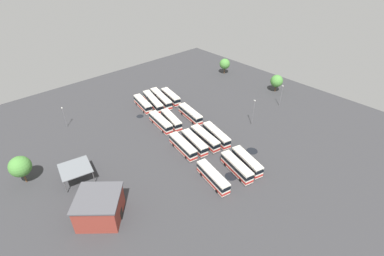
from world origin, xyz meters
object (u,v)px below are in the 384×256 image
(lamp_post_by_building, at_px, (253,112))
(lamp_post_near_entrance, at_px, (64,116))
(maintenance_shelter, at_px, (75,168))
(tree_northeast, at_px, (277,81))
(bus_row2_slot2, at_px, (205,138))
(bus_row0_slot1, at_px, (153,101))
(bus_row1_slot1, at_px, (171,120))
(bus_row0_slot3, at_px, (171,97))
(tree_east_edge, at_px, (20,167))
(bus_row0_slot2, at_px, (161,98))
(lamp_post_far_corner, at_px, (281,95))
(bus_row2_slot1, at_px, (194,142))
(tree_south_edge, at_px, (225,64))
(bus_row3_slot2, at_px, (237,167))
(bus_row0_slot0, at_px, (143,104))
(bus_row3_slot3, at_px, (247,161))
(bus_row1_slot0, at_px, (161,122))
(bus_row2_slot0, at_px, (183,146))
(bus_row3_slot0, at_px, (213,177))
(depot_building, at_px, (99,207))
(bus_row1_slot3, at_px, (190,114))
(bus_row2_slot3, at_px, (216,135))

(lamp_post_by_building, distance_m, lamp_post_near_entrance, 61.74)
(maintenance_shelter, height_order, tree_northeast, tree_northeast)
(bus_row2_slot2, bearing_deg, lamp_post_by_building, 80.41)
(bus_row0_slot1, distance_m, bus_row1_slot1, 15.13)
(bus_row0_slot3, bearing_deg, tree_east_edge, -80.28)
(bus_row0_slot2, distance_m, lamp_post_near_entrance, 34.32)
(lamp_post_by_building, bearing_deg, lamp_post_far_corner, 93.99)
(bus_row0_slot1, bearing_deg, lamp_post_by_building, 26.89)
(bus_row0_slot2, relative_size, bus_row2_slot1, 1.27)
(tree_northeast, bearing_deg, bus_row0_slot1, -118.10)
(tree_south_edge, bearing_deg, bus_row3_slot2, -44.95)
(lamp_post_near_entrance, bearing_deg, bus_row0_slot3, 76.29)
(bus_row0_slot0, height_order, bus_row3_slot3, same)
(bus_row3_slot2, height_order, lamp_post_by_building, lamp_post_by_building)
(bus_row0_slot1, distance_m, bus_row2_slot1, 29.95)
(bus_row1_slot0, distance_m, lamp_post_by_building, 30.62)
(bus_row1_slot0, bearing_deg, bus_row2_slot0, -11.75)
(bus_row1_slot0, xyz_separation_m, bus_row2_slot2, (16.28, 4.54, 0.00))
(bus_row0_slot0, relative_size, bus_row0_slot2, 0.78)
(bus_row3_slot0, distance_m, maintenance_shelter, 34.92)
(depot_building, bearing_deg, bus_row0_slot1, 131.45)
(bus_row1_slot1, xyz_separation_m, lamp_post_far_corner, (17.00, 38.29, 2.64))
(lamp_post_far_corner, bearing_deg, bus_row3_slot3, -69.66)
(lamp_post_by_building, bearing_deg, bus_row1_slot3, -143.32)
(tree_south_edge, bearing_deg, bus_row0_slot0, -87.34)
(bus_row2_slot0, bearing_deg, bus_row2_slot1, 76.17)
(bus_row3_slot0, distance_m, bus_row3_slot3, 11.34)
(bus_row0_slot2, xyz_separation_m, lamp_post_near_entrance, (-7.62, -33.39, 2.18))
(bus_row0_slot1, relative_size, maintenance_shelter, 1.65)
(bus_row0_slot2, xyz_separation_m, bus_row3_slot2, (44.79, -8.80, -0.00))
(bus_row1_slot1, bearing_deg, bus_row0_slot1, 168.05)
(bus_row1_slot1, distance_m, bus_row2_slot0, 15.13)
(maintenance_shelter, bearing_deg, bus_row3_slot0, 46.01)
(bus_row2_slot1, bearing_deg, bus_row3_slot0, -25.04)
(bus_row3_slot2, height_order, tree_east_edge, tree_east_edge)
(lamp_post_far_corner, bearing_deg, bus_row0_slot1, -132.14)
(bus_row2_slot0, xyz_separation_m, bus_row2_slot1, (0.92, 3.72, -0.00))
(bus_row1_slot3, bearing_deg, maintenance_shelter, -85.93)
(maintenance_shelter, relative_size, lamp_post_far_corner, 1.07)
(bus_row0_slot1, height_order, tree_south_edge, tree_south_edge)
(bus_row0_slot3, distance_m, tree_east_edge, 56.04)
(bus_row0_slot0, relative_size, bus_row0_slot1, 0.78)
(bus_row0_slot0, relative_size, bus_row1_slot0, 0.96)
(bus_row2_slot2, distance_m, tree_northeast, 46.93)
(bus_row2_slot2, bearing_deg, bus_row0_slot3, 161.69)
(bus_row0_slot2, distance_m, bus_row3_slot0, 46.20)
(bus_row2_slot0, relative_size, tree_south_edge, 1.66)
(bus_row2_slot3, relative_size, tree_northeast, 1.72)
(depot_building, relative_size, tree_northeast, 1.88)
(bus_row3_slot3, distance_m, lamp_post_far_corner, 39.05)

